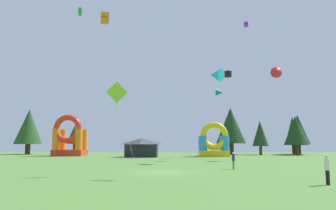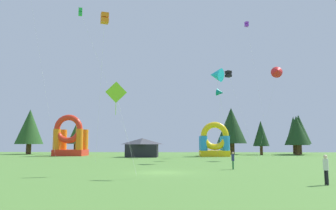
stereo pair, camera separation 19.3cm
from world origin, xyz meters
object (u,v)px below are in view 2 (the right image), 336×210
kite_teal_delta (220,92)px  kite_green_box (81,13)px  kite_black_box (228,74)px  person_left_edge (326,167)px  kite_lime_diamond (116,94)px  festival_tent (142,148)px  inflatable_orange_dome (70,140)px  person_near_camera (233,159)px  kite_red_delta (277,71)px  kite_cyan_delta (216,75)px  inflatable_blue_arch (214,144)px  kite_purple_box (247,25)px  kite_orange_box (105,18)px

kite_teal_delta → kite_green_box: kite_green_box is taller
kite_black_box → person_left_edge: bearing=-87.7°
kite_teal_delta → kite_green_box: (-22.34, -8.27, 11.39)m
kite_lime_diamond → festival_tent: bearing=92.7°
kite_black_box → festival_tent: (-14.33, 7.62, -11.50)m
person_left_edge → inflatable_orange_dome: inflatable_orange_dome is taller
kite_teal_delta → person_near_camera: kite_teal_delta is taller
kite_red_delta → kite_cyan_delta: kite_red_delta is taller
inflatable_orange_dome → festival_tent: 15.51m
kite_red_delta → inflatable_blue_arch: (-8.67, 11.34, -11.25)m
person_left_edge → inflatable_orange_dome: 52.17m
kite_purple_box → person_left_edge: bearing=-96.1°
kite_red_delta → festival_tent: 26.04m
kite_lime_diamond → inflatable_orange_dome: 39.61m
person_left_edge → kite_orange_box: bearing=-147.2°
kite_cyan_delta → inflatable_orange_dome: size_ratio=1.60×
person_near_camera → festival_tent: festival_tent is taller
kite_green_box → festival_tent: kite_green_box is taller
kite_cyan_delta → kite_green_box: bearing=167.6°
kite_teal_delta → kite_lime_diamond: (-12.26, -29.49, -4.63)m
inflatable_orange_dome → kite_cyan_delta: bearing=-36.2°
kite_red_delta → kite_teal_delta: kite_red_delta is taller
kite_teal_delta → kite_purple_box: bearing=48.3°
kite_cyan_delta → festival_tent: bearing=129.0°
kite_orange_box → festival_tent: bearing=84.5°
kite_teal_delta → kite_red_delta: bearing=-38.8°
person_left_edge → kite_lime_diamond: bearing=-129.1°
inflatable_blue_arch → festival_tent: bearing=-166.0°
kite_cyan_delta → kite_orange_box: bearing=-153.3°
kite_black_box → kite_purple_box: size_ratio=0.51×
kite_cyan_delta → inflatable_orange_dome: bearing=143.8°
kite_green_box → kite_black_box: 24.90m
kite_orange_box → person_near_camera: bearing=-19.9°
kite_cyan_delta → inflatable_orange_dome: kite_cyan_delta is taller
kite_red_delta → kite_purple_box: size_ratio=0.54×
kite_purple_box → inflatable_orange_dome: kite_purple_box is taller
kite_red_delta → person_left_edge: kite_red_delta is taller
kite_red_delta → kite_green_box: kite_green_box is taller
kite_orange_box → person_near_camera: kite_orange_box is taller
inflatable_orange_dome → kite_green_box: bearing=-67.7°
kite_purple_box → person_left_edge: (-4.63, -43.22, -24.96)m
kite_green_box → kite_orange_box: (6.56, -11.35, -5.52)m
inflatable_orange_dome → person_near_camera: bearing=-49.6°
kite_green_box → inflatable_orange_dome: (-6.06, 14.77, -19.63)m
person_left_edge → kite_black_box: bearing=168.1°
kite_teal_delta → person_left_edge: bearing=-87.1°
kite_orange_box → kite_purple_box: bearing=50.4°
kite_teal_delta → kite_cyan_delta: 12.92m
person_near_camera → inflatable_blue_arch: inflatable_blue_arch is taller
kite_cyan_delta → kite_orange_box: 16.24m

